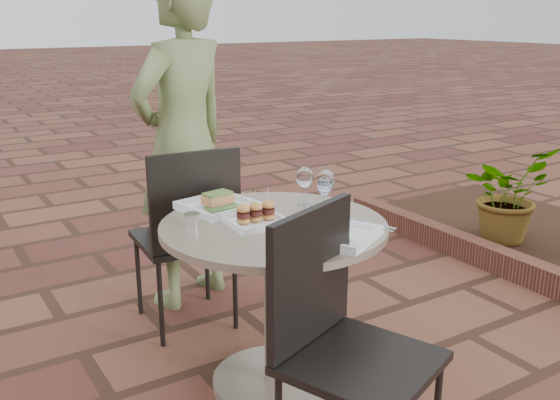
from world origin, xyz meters
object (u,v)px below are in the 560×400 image
chair_far (189,225)px  plate_sliders (256,217)px  cafe_table (274,280)px  diner (183,143)px  chair_near (337,326)px  plate_salmon (218,205)px  plate_tuna (336,234)px

chair_far → plate_sliders: (0.02, -0.62, 0.21)m
cafe_table → chair_far: (-0.08, 0.64, 0.07)m
cafe_table → chair_far: chair_far is taller
chair_far → diner: diner is taller
chair_near → diner: 1.59m
cafe_table → plate_sliders: 0.29m
chair_far → diner: 0.50m
chair_near → plate_sliders: chair_near is taller
cafe_table → diner: 1.07m
chair_far → chair_near: 1.19m
diner → plate_salmon: (-0.16, -0.72, -0.13)m
chair_far → plate_sliders: size_ratio=4.16×
chair_far → plate_salmon: bearing=90.7°
cafe_table → chair_far: size_ratio=0.97×
diner → plate_tuna: bearing=71.5°
chair_near → diner: (0.15, 1.54, 0.33)m
cafe_table → plate_sliders: size_ratio=4.03×
cafe_table → chair_far: bearing=97.3°
plate_sliders → plate_tuna: bearing=-60.8°
cafe_table → plate_sliders: plate_sliders is taller
cafe_table → diner: diner is taller
chair_far → plate_sliders: chair_far is taller
chair_near → diner: bearing=62.9°
plate_sliders → chair_near: bearing=-92.8°
chair_far → diner: size_ratio=0.53×
chair_near → diner: size_ratio=0.53×
chair_far → plate_sliders: bearing=95.7°
plate_tuna → cafe_table: bearing=110.2°
cafe_table → plate_tuna: 0.39m
diner → plate_sliders: size_ratio=7.86×
chair_far → plate_salmon: 0.42m
cafe_table → plate_tuna: bearing=-69.8°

